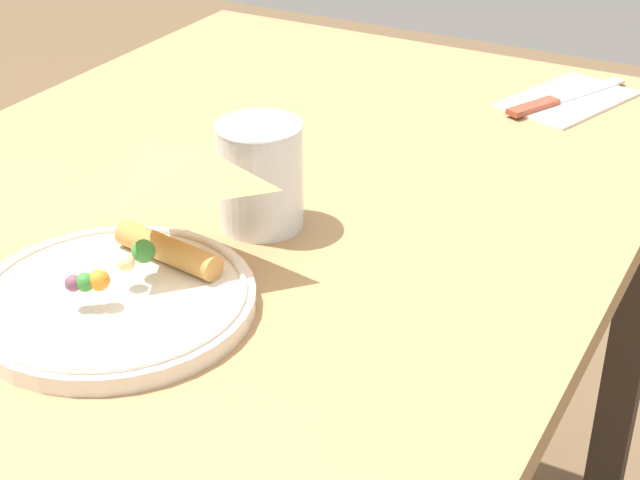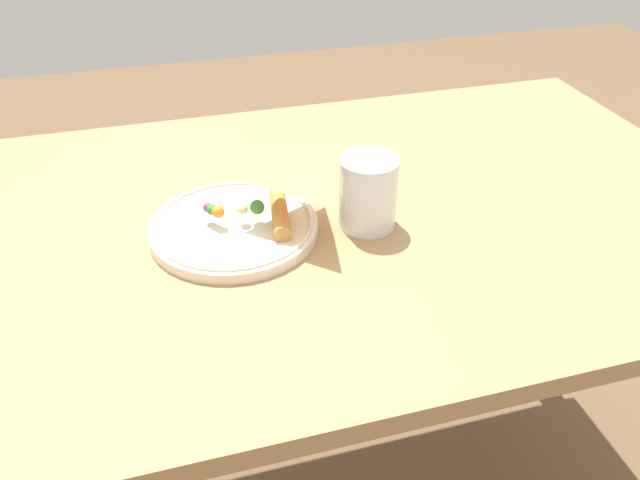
# 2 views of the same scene
# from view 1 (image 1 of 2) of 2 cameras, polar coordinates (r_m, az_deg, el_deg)

# --- Properties ---
(dining_table) EXTENTS (1.28, 0.79, 0.78)m
(dining_table) POSITION_cam_1_polar(r_m,az_deg,el_deg) (1.05, -6.50, -4.13)
(dining_table) COLOR #A87F51
(dining_table) RESTS_ON ground_plane
(plate_pizza) EXTENTS (0.24, 0.24, 0.05)m
(plate_pizza) POSITION_cam_1_polar(r_m,az_deg,el_deg) (0.86, -11.74, -3.05)
(plate_pizza) COLOR silver
(plate_pizza) RESTS_ON dining_table
(milk_glass) EXTENTS (0.08, 0.08, 0.11)m
(milk_glass) POSITION_cam_1_polar(r_m,az_deg,el_deg) (0.96, -3.47, 3.51)
(milk_glass) COLOR white
(milk_glass) RESTS_ON dining_table
(napkin_folded) EXTENTS (0.20, 0.16, 0.00)m
(napkin_folded) POSITION_cam_1_polar(r_m,az_deg,el_deg) (1.33, 14.20, 7.93)
(napkin_folded) COLOR white
(napkin_folded) RESTS_ON dining_table
(butter_knife) EXTENTS (0.20, 0.11, 0.01)m
(butter_knife) POSITION_cam_1_polar(r_m,az_deg,el_deg) (1.32, 13.90, 8.03)
(butter_knife) COLOR #99422D
(butter_knife) RESTS_ON napkin_folded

